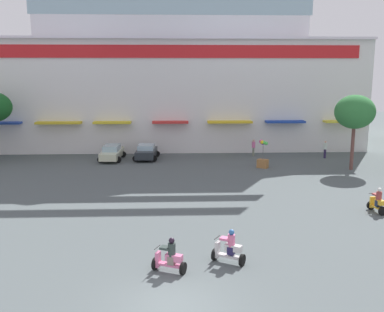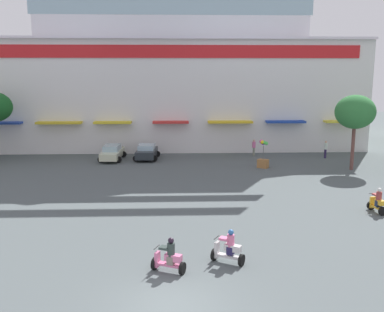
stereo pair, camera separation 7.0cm
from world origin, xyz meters
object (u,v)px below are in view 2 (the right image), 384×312
Objects in this scene: pedestrian_0 at (254,146)px; plaza_tree_3 at (355,112)px; scooter_rider_3 at (228,249)px; balloon_vendor_cart at (263,157)px; scooter_rider_7 at (377,202)px; parked_car_0 at (112,152)px; parked_car_1 at (147,152)px; scooter_rider_5 at (169,258)px; pedestrian_1 at (326,148)px.

plaza_tree_3 is at bearing -42.20° from pedestrian_0.
balloon_vendor_cart is at bearing 74.40° from scooter_rider_3.
plaza_tree_3 reaches higher than scooter_rider_3.
pedestrian_0 reaches higher than scooter_rider_7.
plaza_tree_3 is 22.10m from parked_car_0.
scooter_rider_7 is (14.71, -16.89, -0.09)m from parked_car_1.
scooter_rider_5 is 0.61× the size of balloon_vendor_cart.
balloon_vendor_cart is at bearing -149.38° from pedestrian_1.
scooter_rider_7 reaches higher than scooter_rider_5.
plaza_tree_3 is at bearing -84.28° from pedestrian_1.
plaza_tree_3 is at bearing 74.86° from scooter_rider_7.
plaza_tree_3 is 19.08m from parked_car_1.
pedestrian_0 is at bearing 6.35° from parked_car_0.
plaza_tree_3 is 8.51m from balloon_vendor_cart.
pedestrian_0 is at bearing 72.33° from scooter_rider_5.
scooter_rider_3 is 1.03× the size of scooter_rider_5.
pedestrian_1 is at bearing 58.33° from scooter_rider_5.
scooter_rider_5 is 14.34m from scooter_rider_7.
parked_car_0 is 2.89× the size of scooter_rider_5.
parked_car_1 is 22.40m from scooter_rider_7.
balloon_vendor_cart reaches higher than scooter_rider_5.
scooter_rider_3 is 26.45m from pedestrian_1.
pedestrian_1 reaches higher than pedestrian_0.
plaza_tree_3 is at bearing 50.94° from scooter_rider_5.
pedestrian_1 is (12.33, 23.40, 0.32)m from scooter_rider_3.
plaza_tree_3 is 2.57× the size of balloon_vendor_cart.
plaza_tree_3 is 3.74× the size of pedestrian_1.
pedestrian_0 is at bearing 88.06° from balloon_vendor_cart.
plaza_tree_3 is 12.77m from scooter_rider_7.
scooter_rider_7 is at bearing -48.95° from parked_car_1.
scooter_rider_7 reaches higher than parked_car_0.
scooter_rider_5 reaches higher than parked_car_1.
plaza_tree_3 is at bearing -16.48° from parked_car_1.
scooter_rider_5 is at bearing -129.06° from plaza_tree_3.
scooter_rider_5 is 0.99× the size of scooter_rider_7.
plaza_tree_3 reaches higher than balloon_vendor_cart.
scooter_rider_5 is 0.92× the size of pedestrian_0.
plaza_tree_3 is at bearing -13.46° from parked_car_0.
pedestrian_1 is at bearing -0.41° from parked_car_1.
parked_car_1 is 24.41m from scooter_rider_5.
scooter_rider_7 is 13.38m from balloon_vendor_cart.
parked_car_0 is 2.66× the size of pedestrian_0.
scooter_rider_3 is 0.63× the size of balloon_vendor_cart.
parked_car_1 is 24.05m from scooter_rider_3.
plaza_tree_3 is 6.52m from pedestrian_1.
balloon_vendor_cart is at bearing 108.83° from scooter_rider_7.
scooter_rider_5 is at bearing -76.73° from parked_car_0.
scooter_rider_3 reaches higher than scooter_rider_5.
pedestrian_0 is 5.54m from balloon_vendor_cart.
parked_car_0 is 2.86× the size of scooter_rider_7.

